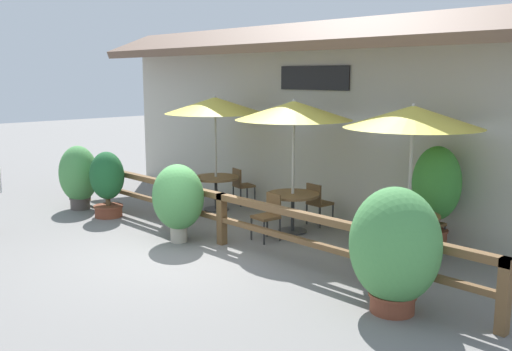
{
  "coord_description": "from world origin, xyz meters",
  "views": [
    {
      "loc": [
        7.69,
        -5.5,
        3.06
      ],
      "look_at": [
        0.31,
        1.62,
        1.25
      ],
      "focal_mm": 40.0,
      "sensor_mm": 36.0,
      "label": 1
    }
  ],
  "objects_px": {
    "chair_far_wallside": "(427,222)",
    "potted_plant_broad_leaf": "(178,198)",
    "chair_middle_wallside": "(318,202)",
    "patio_umbrella_far": "(413,117)",
    "chair_near_streetside": "(189,193)",
    "dining_table_far": "(408,223)",
    "potted_plant_corner_fern": "(79,175)",
    "dining_table_near": "(216,183)",
    "potted_plant_small_flowering": "(107,181)",
    "patio_umbrella_near": "(215,105)",
    "patio_umbrella_middle": "(294,111)",
    "potted_plant_tall_tropical": "(395,248)",
    "chair_near_wallside": "(242,184)",
    "potted_plant_entrance_palm": "(436,188)",
    "chair_middle_streetside": "(268,214)",
    "chair_far_streetside": "(383,239)"
  },
  "relations": [
    {
      "from": "chair_near_wallside",
      "to": "potted_plant_entrance_palm",
      "type": "relative_size",
      "value": 0.47
    },
    {
      "from": "chair_near_wallside",
      "to": "potted_plant_tall_tropical",
      "type": "height_order",
      "value": "potted_plant_tall_tropical"
    },
    {
      "from": "patio_umbrella_near",
      "to": "chair_near_streetside",
      "type": "distance_m",
      "value": 2.05
    },
    {
      "from": "potted_plant_corner_fern",
      "to": "potted_plant_broad_leaf",
      "type": "bearing_deg",
      "value": 0.98
    },
    {
      "from": "dining_table_near",
      "to": "chair_near_streetside",
      "type": "relative_size",
      "value": 1.19
    },
    {
      "from": "dining_table_near",
      "to": "chair_middle_streetside",
      "type": "relative_size",
      "value": 1.19
    },
    {
      "from": "patio_umbrella_middle",
      "to": "chair_far_wallside",
      "type": "height_order",
      "value": "patio_umbrella_middle"
    },
    {
      "from": "chair_middle_wallside",
      "to": "potted_plant_small_flowering",
      "type": "distance_m",
      "value": 4.57
    },
    {
      "from": "potted_plant_corner_fern",
      "to": "potted_plant_broad_leaf",
      "type": "relative_size",
      "value": 1.01
    },
    {
      "from": "patio_umbrella_middle",
      "to": "chair_middle_streetside",
      "type": "xyz_separation_m",
      "value": [
        0.07,
        -0.75,
        -1.89
      ]
    },
    {
      "from": "chair_far_wallside",
      "to": "potted_plant_broad_leaf",
      "type": "distance_m",
      "value": 4.51
    },
    {
      "from": "chair_near_streetside",
      "to": "potted_plant_entrance_palm",
      "type": "distance_m",
      "value": 5.29
    },
    {
      "from": "chair_middle_streetside",
      "to": "chair_middle_wallside",
      "type": "relative_size",
      "value": 1.0
    },
    {
      "from": "dining_table_near",
      "to": "chair_far_wallside",
      "type": "relative_size",
      "value": 1.19
    },
    {
      "from": "patio_umbrella_near",
      "to": "potted_plant_entrance_palm",
      "type": "distance_m",
      "value": 5.25
    },
    {
      "from": "patio_umbrella_middle",
      "to": "patio_umbrella_far",
      "type": "relative_size",
      "value": 1.0
    },
    {
      "from": "chair_near_streetside",
      "to": "patio_umbrella_middle",
      "type": "relative_size",
      "value": 0.34
    },
    {
      "from": "chair_middle_wallside",
      "to": "patio_umbrella_far",
      "type": "height_order",
      "value": "patio_umbrella_far"
    },
    {
      "from": "dining_table_near",
      "to": "potted_plant_small_flowering",
      "type": "distance_m",
      "value": 2.41
    },
    {
      "from": "chair_near_wallside",
      "to": "chair_near_streetside",
      "type": "bearing_deg",
      "value": 104.53
    },
    {
      "from": "dining_table_near",
      "to": "patio_umbrella_near",
      "type": "bearing_deg",
      "value": -45.0
    },
    {
      "from": "patio_umbrella_near",
      "to": "potted_plant_small_flowering",
      "type": "bearing_deg",
      "value": -118.2
    },
    {
      "from": "chair_near_streetside",
      "to": "chair_far_streetside",
      "type": "distance_m",
      "value": 4.96
    },
    {
      "from": "chair_near_streetside",
      "to": "potted_plant_corner_fern",
      "type": "distance_m",
      "value": 2.71
    },
    {
      "from": "potted_plant_small_flowering",
      "to": "dining_table_near",
      "type": "bearing_deg",
      "value": 61.8
    },
    {
      "from": "potted_plant_broad_leaf",
      "to": "potted_plant_tall_tropical",
      "type": "xyz_separation_m",
      "value": [
        4.54,
        0.1,
        0.04
      ]
    },
    {
      "from": "potted_plant_corner_fern",
      "to": "potted_plant_entrance_palm",
      "type": "xyz_separation_m",
      "value": [
        7.28,
        3.03,
        0.32
      ]
    },
    {
      "from": "dining_table_near",
      "to": "dining_table_far",
      "type": "relative_size",
      "value": 1.0
    },
    {
      "from": "dining_table_near",
      "to": "chair_far_streetside",
      "type": "distance_m",
      "value": 5.03
    },
    {
      "from": "dining_table_near",
      "to": "potted_plant_tall_tropical",
      "type": "bearing_deg",
      "value": -18.82
    },
    {
      "from": "dining_table_near",
      "to": "patio_umbrella_far",
      "type": "xyz_separation_m",
      "value": [
        4.98,
        0.01,
        1.77
      ]
    },
    {
      "from": "potted_plant_broad_leaf",
      "to": "potted_plant_small_flowering",
      "type": "distance_m",
      "value": 2.62
    },
    {
      "from": "chair_near_streetside",
      "to": "potted_plant_corner_fern",
      "type": "relative_size",
      "value": 0.6
    },
    {
      "from": "chair_middle_streetside",
      "to": "chair_far_streetside",
      "type": "distance_m",
      "value": 2.42
    },
    {
      "from": "chair_middle_streetside",
      "to": "potted_plant_corner_fern",
      "type": "xyz_separation_m",
      "value": [
        -4.83,
        -1.34,
        0.29
      ]
    },
    {
      "from": "chair_middle_wallside",
      "to": "chair_far_wallside",
      "type": "xyz_separation_m",
      "value": [
        2.42,
        0.12,
        0.0
      ]
    },
    {
      "from": "chair_near_streetside",
      "to": "dining_table_far",
      "type": "relative_size",
      "value": 0.84
    },
    {
      "from": "potted_plant_corner_fern",
      "to": "dining_table_near",
      "type": "bearing_deg",
      "value": 44.37
    },
    {
      "from": "chair_far_streetside",
      "to": "chair_near_streetside",
      "type": "bearing_deg",
      "value": -174.35
    },
    {
      "from": "patio_umbrella_near",
      "to": "patio_umbrella_far",
      "type": "height_order",
      "value": "same"
    },
    {
      "from": "dining_table_near",
      "to": "patio_umbrella_middle",
      "type": "distance_m",
      "value": 3.06
    },
    {
      "from": "chair_near_streetside",
      "to": "dining_table_far",
      "type": "distance_m",
      "value": 5.02
    },
    {
      "from": "chair_middle_wallside",
      "to": "potted_plant_tall_tropical",
      "type": "xyz_separation_m",
      "value": [
        3.51,
        -2.67,
        0.37
      ]
    },
    {
      "from": "chair_far_streetside",
      "to": "potted_plant_broad_leaf",
      "type": "bearing_deg",
      "value": -152.83
    },
    {
      "from": "patio_umbrella_near",
      "to": "dining_table_far",
      "type": "bearing_deg",
      "value": 0.09
    },
    {
      "from": "chair_middle_streetside",
      "to": "potted_plant_entrance_palm",
      "type": "relative_size",
      "value": 0.47
    },
    {
      "from": "patio_umbrella_middle",
      "to": "chair_far_wallside",
      "type": "xyz_separation_m",
      "value": [
        2.43,
        0.87,
        -1.89
      ]
    },
    {
      "from": "chair_far_wallside",
      "to": "potted_plant_tall_tropical",
      "type": "bearing_deg",
      "value": 119.7
    },
    {
      "from": "chair_far_streetside",
      "to": "chair_middle_wallside",
      "type": "bearing_deg",
      "value": 156.31
    },
    {
      "from": "chair_near_wallside",
      "to": "patio_umbrella_middle",
      "type": "bearing_deg",
      "value": 174.14
    }
  ]
}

